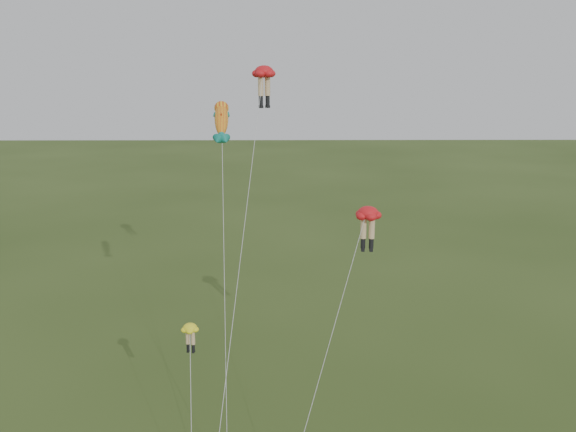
{
  "coord_description": "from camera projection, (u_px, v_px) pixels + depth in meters",
  "views": [
    {
      "loc": [
        2.62,
        -30.4,
        22.25
      ],
      "look_at": [
        2.93,
        6.0,
        13.31
      ],
      "focal_mm": 40.0,
      "sensor_mm": 36.0,
      "label": 1
    }
  ],
  "objects": [
    {
      "name": "legs_kite_red_mid",
      "position": [
        367.0,
        219.0,
        37.87
      ],
      "size": [
        6.07,
        10.0,
        13.8
      ],
      "rotation": [
        0.0,
        0.0,
        -0.06
      ],
      "color": "red",
      "rests_on": "ground"
    },
    {
      "name": "fish_kite",
      "position": [
        221.0,
        121.0,
        37.43
      ],
      "size": [
        1.29,
        9.63,
        20.07
      ],
      "rotation": [
        0.62,
        0.0,
        0.07
      ],
      "color": "yellow",
      "rests_on": "ground"
    },
    {
      "name": "legs_kite_yellow",
      "position": [
        190.0,
        338.0,
        33.62
      ],
      "size": [
        1.14,
        4.12,
        8.76
      ],
      "rotation": [
        0.0,
        0.0,
        -0.22
      ],
      "color": "#FFF620",
      "rests_on": "ground"
    },
    {
      "name": "legs_kite_red_high",
      "position": [
        263.0,
        79.0,
        41.83
      ],
      "size": [
        3.69,
        16.21,
        21.84
      ],
      "rotation": [
        0.0,
        0.0,
        0.46
      ],
      "color": "red",
      "rests_on": "ground"
    }
  ]
}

